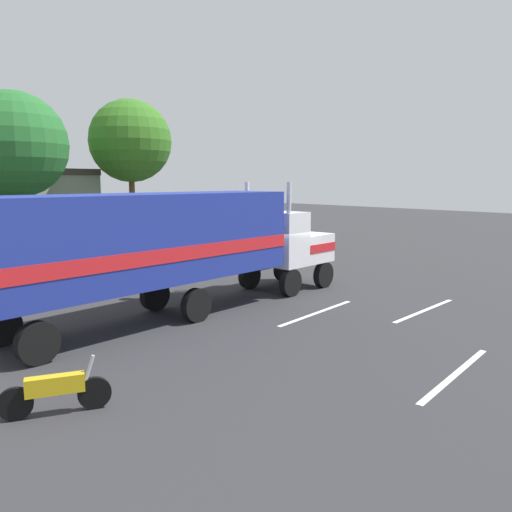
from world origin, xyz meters
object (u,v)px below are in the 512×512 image
Objects in this scene: parked_bus at (93,227)px; motorcycle at (56,391)px; tree_center at (14,145)px; tree_right at (130,141)px; semi_truck at (176,242)px; person_bystander at (148,276)px.

parked_bus is 18.66m from motorcycle.
motorcycle is (-8.18, -16.70, -1.58)m from parked_bus.
parked_bus is at bearing -83.41° from tree_center.
tree_right reaches higher than parked_bus.
tree_center is at bearing -176.07° from tree_right.
parked_bus is 1.05× the size of tree_right.
motorcycle is at bearing -140.65° from semi_truck.
person_bystander is 22.13m from tree_right.
tree_right reaches higher than person_bystander.
person_bystander is 9.92m from motorcycle.
parked_bus is (1.84, 9.08, 1.17)m from person_bystander.
person_bystander is 0.15× the size of parked_bus.
tree_center is at bearing 96.59° from parked_bus.
semi_truck is 7.14× the size of motorcycle.
person_bystander is (0.48, 2.81, -1.63)m from semi_truck.
tree_right reaches higher than motorcycle.
person_bystander is at bearing 80.31° from semi_truck.
tree_right is (15.72, 26.53, 7.06)m from motorcycle.
parked_bus reaches higher than motorcycle.
semi_truck is 8.81× the size of person_bystander.
parked_bus is at bearing -127.49° from tree_right.
parked_bus is 1.09× the size of tree_center.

